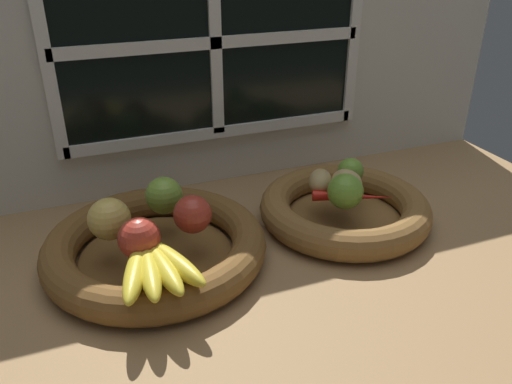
# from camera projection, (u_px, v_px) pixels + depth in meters

# --- Properties ---
(ground_plane) EXTENTS (1.40, 0.90, 0.03)m
(ground_plane) POSITION_uv_depth(u_px,v_px,m) (266.00, 249.00, 0.94)
(ground_plane) COLOR #9E774C
(back_wall) EXTENTS (1.40, 0.05, 0.55)m
(back_wall) POSITION_uv_depth(u_px,v_px,m) (213.00, 56.00, 1.06)
(back_wall) COLOR silver
(back_wall) RESTS_ON ground_plane
(fruit_bowl_left) EXTENTS (0.38, 0.38, 0.06)m
(fruit_bowl_left) POSITION_uv_depth(u_px,v_px,m) (156.00, 247.00, 0.88)
(fruit_bowl_left) COLOR brown
(fruit_bowl_left) RESTS_ON ground_plane
(fruit_bowl_right) EXTENTS (0.33, 0.33, 0.06)m
(fruit_bowl_right) POSITION_uv_depth(u_px,v_px,m) (344.00, 209.00, 0.99)
(fruit_bowl_right) COLOR brown
(fruit_bowl_right) RESTS_ON ground_plane
(apple_red_right) EXTENTS (0.06, 0.06, 0.06)m
(apple_red_right) POSITION_uv_depth(u_px,v_px,m) (193.00, 214.00, 0.85)
(apple_red_right) COLOR #B73828
(apple_red_right) RESTS_ON fruit_bowl_left
(apple_golden_left) EXTENTS (0.07, 0.07, 0.07)m
(apple_golden_left) POSITION_uv_depth(u_px,v_px,m) (109.00, 219.00, 0.83)
(apple_golden_left) COLOR #DBB756
(apple_golden_left) RESTS_ON fruit_bowl_left
(apple_red_front) EXTENTS (0.07, 0.07, 0.07)m
(apple_red_front) POSITION_uv_depth(u_px,v_px,m) (139.00, 238.00, 0.78)
(apple_red_front) COLOR #B73828
(apple_red_front) RESTS_ON fruit_bowl_left
(apple_green_back) EXTENTS (0.07, 0.07, 0.07)m
(apple_green_back) POSITION_uv_depth(u_px,v_px,m) (164.00, 195.00, 0.91)
(apple_green_back) COLOR #7AA338
(apple_green_back) RESTS_ON fruit_bowl_left
(banana_bunch_front) EXTENTS (0.14, 0.17, 0.03)m
(banana_bunch_front) POSITION_uv_depth(u_px,v_px,m) (155.00, 265.00, 0.75)
(banana_bunch_front) COLOR yellow
(banana_bunch_front) RESTS_ON fruit_bowl_left
(potato_oblong) EXTENTS (0.07, 0.08, 0.04)m
(potato_oblong) POSITION_uv_depth(u_px,v_px,m) (320.00, 181.00, 0.98)
(potato_oblong) COLOR tan
(potato_oblong) RESTS_ON fruit_bowl_right
(potato_large) EXTENTS (0.07, 0.08, 0.05)m
(potato_large) POSITION_uv_depth(u_px,v_px,m) (347.00, 183.00, 0.97)
(potato_large) COLOR tan
(potato_large) RESTS_ON fruit_bowl_right
(lime_near) EXTENTS (0.07, 0.07, 0.07)m
(lime_near) POSITION_uv_depth(u_px,v_px,m) (345.00, 191.00, 0.92)
(lime_near) COLOR #6B9E33
(lime_near) RESTS_ON fruit_bowl_right
(lime_far) EXTENTS (0.05, 0.05, 0.05)m
(lime_far) POSITION_uv_depth(u_px,v_px,m) (350.00, 171.00, 1.02)
(lime_far) COLOR #6B9E33
(lime_far) RESTS_ON fruit_bowl_right
(chili_pepper) EXTENTS (0.14, 0.08, 0.02)m
(chili_pepper) POSITION_uv_depth(u_px,v_px,m) (353.00, 197.00, 0.95)
(chili_pepper) COLOR red
(chili_pepper) RESTS_ON fruit_bowl_right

